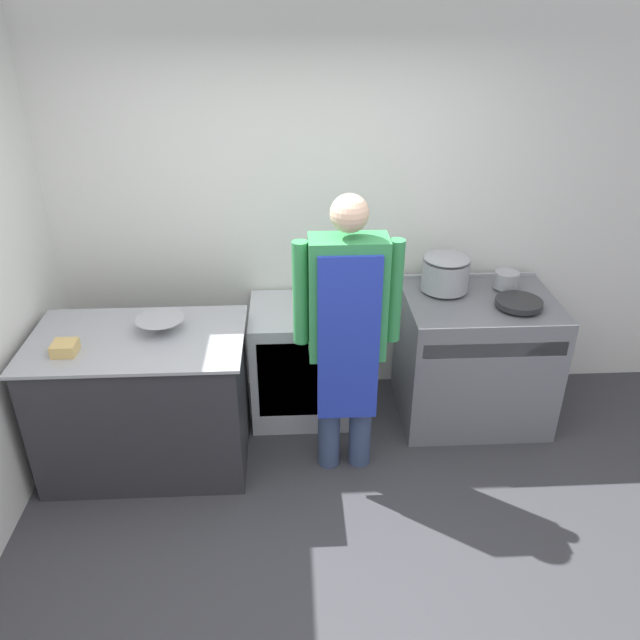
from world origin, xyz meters
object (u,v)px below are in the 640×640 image
sauce_pot (506,280)px  plastic_tub (65,348)px  fridge_unit (302,361)px  stock_pot (446,272)px  stove (474,357)px  person_cook (347,325)px  mixing_bowl (161,325)px  saute_pan (519,303)px

sauce_pot → plastic_tub: bearing=-165.8°
fridge_unit → stock_pot: (0.98, 0.04, 0.65)m
stove → person_cook: size_ratio=0.56×
stove → mixing_bowl: 2.13m
person_cook → mixing_bowl: 1.13m
plastic_tub → person_cook: bearing=1.5°
fridge_unit → person_cook: bearing=-67.4°
mixing_bowl → stock_pot: 1.89m
person_cook → stock_pot: bearing=42.0°
person_cook → sauce_pot: size_ratio=10.96×
fridge_unit → plastic_tub: plastic_tub is taller
stove → stock_pot: size_ratio=3.13×
mixing_bowl → sauce_pot: 2.30m
stove → saute_pan: 0.55m
stove → sauce_pot: bearing=34.6°
mixing_bowl → saute_pan: (2.25, 0.18, -0.00)m
fridge_unit → saute_pan: saute_pan is taller
stove → fridge_unit: bearing=175.3°
fridge_unit → stove: bearing=-4.7°
fridge_unit → saute_pan: size_ratio=2.69×
mixing_bowl → stock_pot: bearing=14.0°
person_cook → saute_pan: size_ratio=5.94×
stock_pot → saute_pan: (0.42, -0.27, -0.11)m
mixing_bowl → plastic_tub: bearing=-154.3°
mixing_bowl → stock_pot: size_ratio=0.90×
saute_pan → person_cook: bearing=-161.7°
stove → saute_pan: size_ratio=3.30×
person_cook → saute_pan: (1.14, 0.38, -0.07)m
sauce_pot → person_cook: bearing=-150.4°
plastic_tub → mixing_bowl: bearing=25.7°
stove → stock_pot: bearing=148.5°
stove → fridge_unit: 1.21m
stock_pot → plastic_tub: bearing=-163.4°
plastic_tub → stock_pot: stock_pot is taller
stove → plastic_tub: size_ratio=7.45×
fridge_unit → stock_pot: size_ratio=2.55×
stock_pot → sauce_pot: 0.43m
plastic_tub → saute_pan: 2.78m
mixing_bowl → plastic_tub: mixing_bowl is taller
sauce_pot → stock_pot: bearing=180.0°
sauce_pot → saute_pan: bearing=-90.0°
plastic_tub → stock_pot: 2.43m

